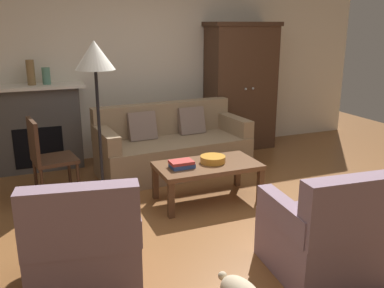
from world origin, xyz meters
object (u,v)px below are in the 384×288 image
fireplace (37,127)px  couch (172,147)px  book_stack (182,164)px  side_chair_wooden (46,154)px  coffee_table (207,168)px  armoire (240,87)px  mantel_vase_jade (46,76)px  fruit_bowl (213,159)px  floor_lamp (95,67)px  mantel_vase_bronze (31,73)px  armchair_near_right (326,236)px  armchair_near_left (85,247)px

fireplace → couch: fireplace is taller
book_stack → side_chair_wooden: side_chair_wooden is taller
coffee_table → side_chair_wooden: size_ratio=1.22×
armoire → mantel_vase_jade: size_ratio=8.89×
coffee_table → fruit_bowl: size_ratio=4.03×
coffee_table → floor_lamp: 1.59m
mantel_vase_bronze → armchair_near_right: 4.00m
coffee_table → mantel_vase_bronze: bearing=132.8°
couch → side_chair_wooden: 1.61m
floor_lamp → book_stack: bearing=-0.6°
armoire → armchair_near_right: bearing=-107.5°
coffee_table → book_stack: bearing=-176.9°
couch → armchair_near_left: size_ratio=2.22×
couch → fruit_bowl: (0.11, -1.03, 0.14)m
couch → side_chair_wooden: (-1.56, -0.33, 0.19)m
armoire → side_chair_wooden: (-2.90, -1.00, -0.44)m
fruit_bowl → side_chair_wooden: bearing=157.2°
fruit_bowl → mantel_vase_jade: (-1.53, 1.75, 0.77)m
couch → side_chair_wooden: side_chair_wooden is taller
armoire → fireplace: bearing=178.5°
side_chair_wooden → floor_lamp: 1.31m
fireplace → couch: (1.61, -0.74, -0.25)m
coffee_table → mantel_vase_jade: 2.45m
armoire → fruit_bowl: bearing=-126.1°
armoire → coffee_table: size_ratio=1.72×
fireplace → floor_lamp: floor_lamp is taller
mantel_vase_jade → armchair_near_left: size_ratio=0.24×
couch → coffee_table: bearing=-88.0°
couch → side_chair_wooden: size_ratio=2.19×
armoire → floor_lamp: bearing=-144.8°
armoire → book_stack: size_ratio=7.51×
armoire → mantel_vase_bronze: 2.97m
coffee_table → armchair_near_right: 1.63m
fruit_bowl → mantel_vase_jade: mantel_vase_jade is taller
coffee_table → mantel_vase_bronze: mantel_vase_bronze is taller
fruit_bowl → armchair_near_left: armchair_near_left is taller
fruit_bowl → book_stack: (-0.37, -0.03, 0.00)m
armchair_near_right → side_chair_wooden: 2.98m
fireplace → book_stack: (1.34, -1.80, -0.11)m
couch → book_stack: (-0.26, -1.06, 0.14)m
mantel_vase_bronze → mantel_vase_jade: size_ratio=1.47×
book_stack → mantel_vase_jade: 2.26m
mantel_vase_bronze → armchair_near_left: (0.19, -2.85, -0.96)m
armchair_near_right → mantel_vase_bronze: bearing=119.4°
mantel_vase_bronze → side_chair_wooden: size_ratio=0.35×
mantel_vase_bronze → side_chair_wooden: 1.30m
armchair_near_right → side_chair_wooden: (-1.86, 2.33, 0.20)m
couch → armchair_near_left: bearing=-123.6°
couch → armoire: bearing=26.3°
armchair_near_right → coffee_table: bearing=99.3°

